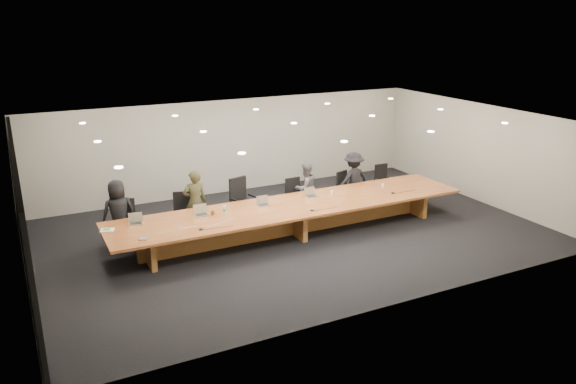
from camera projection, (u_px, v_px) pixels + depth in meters
name	position (u px, v px, depth m)	size (l,w,h in m)	color
ground	(293.00, 234.00, 13.89)	(12.00, 12.00, 0.00)	black
back_wall	(233.00, 146.00, 16.87)	(12.00, 0.02, 2.80)	beige
left_wall_panel	(23.00, 219.00, 10.93)	(0.08, 7.84, 2.74)	black
conference_table	(293.00, 214.00, 13.73)	(9.00, 1.80, 0.75)	brown
chair_far_left	(126.00, 222.00, 13.14)	(0.55, 0.55, 1.07)	black
chair_left	(183.00, 213.00, 13.84)	(0.52, 0.52, 1.02)	black
chair_mid_left	(244.00, 201.00, 14.45)	(0.61, 0.61, 1.21)	black
chair_mid_right	(296.00, 197.00, 15.01)	(0.52, 0.52, 1.03)	black
chair_right	(347.00, 189.00, 15.80)	(0.50, 0.50, 0.99)	black
chair_far_right	(385.00, 182.00, 16.39)	(0.52, 0.52, 1.03)	black
person_a	(119.00, 213.00, 13.01)	(0.77, 0.50, 1.58)	black
person_b	(195.00, 202.00, 13.74)	(0.59, 0.38, 1.61)	#31311A
person_c	(306.00, 188.00, 15.20)	(0.68, 0.53, 1.39)	#545456
person_d	(353.00, 179.00, 15.70)	(1.00, 0.58, 1.55)	black
laptop_a	(135.00, 219.00, 12.40)	(0.30, 0.22, 0.24)	tan
laptop_b	(201.00, 210.00, 12.93)	(0.32, 0.23, 0.25)	#BAAD8E
laptop_c	(264.00, 201.00, 13.61)	(0.29, 0.21, 0.23)	tan
laptop_d	(312.00, 192.00, 14.25)	(0.30, 0.22, 0.24)	tan
water_bottle	(224.00, 210.00, 13.00)	(0.07, 0.07, 0.21)	silver
amber_mug	(213.00, 213.00, 12.98)	(0.08, 0.08, 0.10)	brown
paper_cup_near	(332.00, 193.00, 14.45)	(0.08, 0.08, 0.09)	silver
paper_cup_far	(383.00, 186.00, 15.05)	(0.08, 0.08, 0.09)	silver
notepad	(107.00, 230.00, 12.07)	(0.29, 0.23, 0.02)	white
lime_gadget	(107.00, 229.00, 12.06)	(0.14, 0.08, 0.02)	#55CF37
av_box	(143.00, 239.00, 11.58)	(0.18, 0.13, 0.03)	silver
mic_left	(201.00, 229.00, 12.10)	(0.12, 0.12, 0.03)	black
mic_center	(312.00, 210.00, 13.27)	(0.11, 0.11, 0.03)	black
mic_right	(393.00, 193.00, 14.56)	(0.11, 0.11, 0.03)	black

